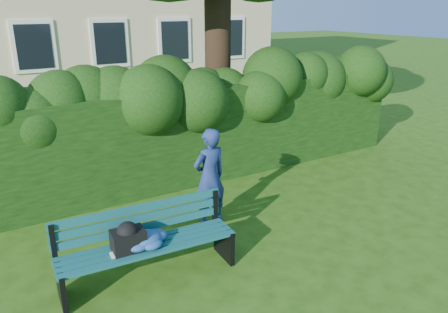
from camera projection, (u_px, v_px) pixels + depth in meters
ground at (244, 225)px, 6.74m from camera, size 80.00×80.00×0.00m
hedge at (180, 135)px, 8.22m from camera, size 10.00×1.00×1.80m
park_bench at (143, 242)px, 5.29m from camera, size 2.20×0.70×0.89m
man_reading at (210, 177)px, 6.58m from camera, size 0.60×0.43×1.53m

